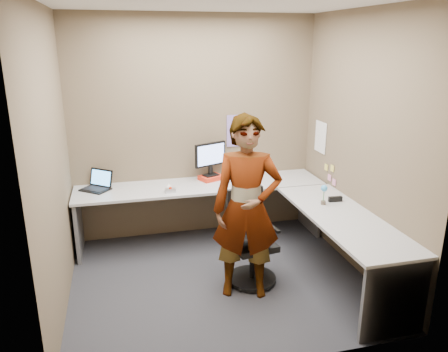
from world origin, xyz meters
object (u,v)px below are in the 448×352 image
object	(u,v)px
office_chair	(250,245)
person	(247,208)
monitor	(210,156)
desk	(250,210)

from	to	relation	value
office_chair	person	distance (m)	0.55
person	monitor	bearing A→B (deg)	106.58
desk	person	world-z (taller)	person
person	office_chair	bearing A→B (deg)	78.60
office_chair	monitor	bearing A→B (deg)	88.27
monitor	office_chair	size ratio (longest dim) A/B	0.44
desk	monitor	bearing A→B (deg)	109.94
desk	office_chair	world-z (taller)	office_chair
desk	office_chair	bearing A→B (deg)	-106.78
office_chair	person	size ratio (longest dim) A/B	0.53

